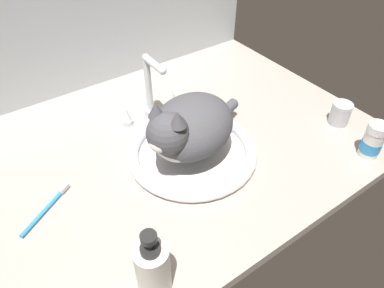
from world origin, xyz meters
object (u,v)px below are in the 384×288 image
(sink_basin, at_px, (192,151))
(toothbrush, at_px, (47,208))
(faucet, at_px, (151,94))
(soap_pump_bottle, at_px, (153,268))
(metal_jar, at_px, (340,113))
(cat, at_px, (188,128))
(pill_bottle, at_px, (373,141))

(sink_basin, bearing_deg, toothbrush, 173.87)
(faucet, relative_size, soap_pump_bottle, 1.23)
(soap_pump_bottle, bearing_deg, metal_jar, 10.07)
(cat, xyz_separation_m, soap_pump_bottle, (-0.26, -0.26, -0.04))
(cat, relative_size, toothbrush, 2.56)
(sink_basin, distance_m, metal_jar, 0.47)
(sink_basin, distance_m, toothbrush, 0.39)
(sink_basin, height_order, toothbrush, sink_basin)
(soap_pump_bottle, bearing_deg, toothbrush, 110.49)
(pill_bottle, relative_size, toothbrush, 0.74)
(cat, bearing_deg, metal_jar, -15.74)
(toothbrush, bearing_deg, pill_bottle, -22.05)
(faucet, bearing_deg, pill_bottle, -51.09)
(sink_basin, height_order, soap_pump_bottle, soap_pump_bottle)
(faucet, bearing_deg, toothbrush, -155.85)
(toothbrush, bearing_deg, metal_jar, -12.04)
(metal_jar, distance_m, pill_bottle, 0.15)
(soap_pump_bottle, xyz_separation_m, toothbrush, (-0.11, 0.31, -0.06))
(cat, relative_size, soap_pump_bottle, 2.14)
(sink_basin, bearing_deg, cat, -160.24)
(faucet, xyz_separation_m, soap_pump_bottle, (-0.27, -0.48, -0.02))
(pill_bottle, distance_m, toothbrush, 0.84)
(cat, height_order, metal_jar, cat)
(faucet, distance_m, metal_jar, 0.57)
(sink_basin, xyz_separation_m, pill_bottle, (0.40, -0.27, 0.03))
(sink_basin, relative_size, soap_pump_bottle, 2.09)
(pill_bottle, bearing_deg, soap_pump_bottle, 179.05)
(faucet, bearing_deg, metal_jar, -38.12)
(faucet, distance_m, soap_pump_bottle, 0.55)
(metal_jar, xyz_separation_m, pill_bottle, (-0.05, -0.14, 0.01))
(faucet, height_order, metal_jar, faucet)
(soap_pump_bottle, bearing_deg, sink_basin, 44.13)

